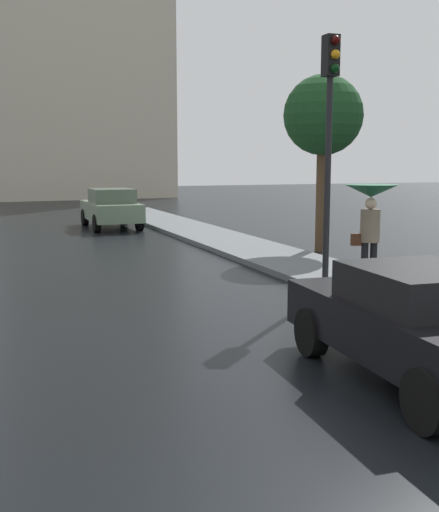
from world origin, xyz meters
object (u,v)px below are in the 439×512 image
object	(u,v)px
pedestrian_with_umbrella_far	(371,206)
traffic_light	(330,117)
street_tree_near	(323,117)
car_black_near_kerb	(418,323)
car_green_far_ahead	(111,208)

from	to	relation	value
pedestrian_with_umbrella_far	traffic_light	world-z (taller)	traffic_light
pedestrian_with_umbrella_far	street_tree_near	size ratio (longest dim) A/B	0.40
car_black_near_kerb	traffic_light	world-z (taller)	traffic_light
traffic_light	street_tree_near	distance (m)	5.93
traffic_light	car_black_near_kerb	bearing A→B (deg)	-107.84
car_black_near_kerb	pedestrian_with_umbrella_far	size ratio (longest dim) A/B	2.03
pedestrian_with_umbrella_far	street_tree_near	xyz separation A→B (m)	(1.86, 5.23, 2.07)
street_tree_near	pedestrian_with_umbrella_far	bearing A→B (deg)	-109.55
car_green_far_ahead	street_tree_near	bearing A→B (deg)	-63.26
car_black_near_kerb	car_green_far_ahead	world-z (taller)	car_green_far_ahead
pedestrian_with_umbrella_far	car_black_near_kerb	bearing A→B (deg)	78.80
traffic_light	car_green_far_ahead	bearing A→B (deg)	96.35
car_green_far_ahead	traffic_light	xyz separation A→B (m)	(1.52, -13.67, 2.62)
car_black_near_kerb	street_tree_near	world-z (taller)	street_tree_near
car_black_near_kerb	traffic_light	size ratio (longest dim) A/B	0.84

